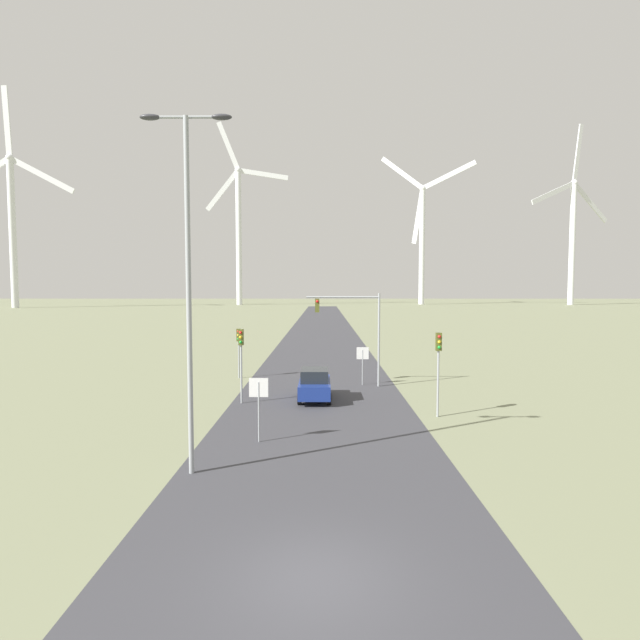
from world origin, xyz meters
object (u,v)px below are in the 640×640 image
(streetlamp, at_px, (188,259))
(traffic_light_mast_overhead, at_px, (354,320))
(traffic_light_post_near_left, at_px, (241,349))
(stop_sign_near, at_px, (259,397))
(stop_sign_far, at_px, (363,359))
(wind_turbine_far_left, at_px, (12,215))
(wind_turbine_center, at_px, (422,232))
(traffic_light_post_near_right, at_px, (438,356))
(wind_turbine_right, at_px, (573,229))
(car_approaching, at_px, (315,384))
(wind_turbine_left, at_px, (239,224))
(traffic_light_post_mid_left, at_px, (239,342))

(streetlamp, bearing_deg, traffic_light_mast_overhead, 66.89)
(streetlamp, distance_m, traffic_light_post_near_left, 11.54)
(traffic_light_mast_overhead, bearing_deg, stop_sign_near, -111.50)
(stop_sign_far, relative_size, wind_turbine_far_left, 0.04)
(streetlamp, bearing_deg, wind_turbine_center, 76.49)
(traffic_light_post_near_right, relative_size, wind_turbine_right, 0.06)
(traffic_light_post_near_right, bearing_deg, wind_turbine_right, 61.93)
(car_approaching, distance_m, wind_turbine_left, 171.41)
(stop_sign_far, distance_m, traffic_light_mast_overhead, 2.74)
(traffic_light_post_near_right, distance_m, wind_turbine_center, 181.45)
(traffic_light_post_near_right, xyz_separation_m, wind_turbine_right, (90.39, 169.47, 26.15))
(wind_turbine_right, bearing_deg, traffic_light_mast_overhead, -120.22)
(streetlamp, distance_m, wind_turbine_far_left, 178.67)
(traffic_light_post_near_left, relative_size, wind_turbine_center, 0.07)
(traffic_light_mast_overhead, height_order, car_approaching, traffic_light_mast_overhead)
(wind_turbine_far_left, height_order, wind_turbine_left, wind_turbine_far_left)
(streetlamp, bearing_deg, car_approaching, 70.30)
(traffic_light_post_near_left, xyz_separation_m, wind_turbine_center, (44.23, 173.48, 25.79))
(wind_turbine_left, bearing_deg, wind_turbine_center, 5.53)
(car_approaching, bearing_deg, streetlamp, -109.70)
(stop_sign_near, relative_size, wind_turbine_left, 0.04)
(wind_turbine_right, bearing_deg, stop_sign_near, -119.66)
(streetlamp, distance_m, traffic_light_post_near_right, 13.70)
(car_approaching, bearing_deg, stop_sign_far, 54.93)
(traffic_light_mast_overhead, bearing_deg, wind_turbine_left, 102.11)
(traffic_light_post_near_left, relative_size, traffic_light_post_mid_left, 1.17)
(car_approaching, distance_m, wind_turbine_center, 179.38)
(traffic_light_mast_overhead, relative_size, wind_turbine_left, 0.09)
(stop_sign_near, distance_m, traffic_light_post_near_left, 7.44)
(streetlamp, xyz_separation_m, traffic_light_post_near_left, (0.02, 10.66, -4.42))
(stop_sign_far, bearing_deg, car_approaching, -125.07)
(traffic_light_mast_overhead, distance_m, wind_turbine_left, 167.44)
(stop_sign_near, height_order, car_approaching, stop_sign_near)
(stop_sign_near, height_order, wind_turbine_right, wind_turbine_right)
(streetlamp, distance_m, traffic_light_mast_overhead, 17.20)
(stop_sign_near, xyz_separation_m, traffic_light_mast_overhead, (4.72, 11.99, 2.50))
(streetlamp, xyz_separation_m, wind_turbine_center, (44.24, 184.14, 21.37))
(stop_sign_near, bearing_deg, traffic_light_post_near_right, 26.16)
(traffic_light_post_near_right, relative_size, traffic_light_post_mid_left, 1.19)
(wind_turbine_center, xyz_separation_m, wind_turbine_right, (56.56, -6.93, 0.40))
(stop_sign_near, relative_size, traffic_light_mast_overhead, 0.44)
(wind_turbine_far_left, bearing_deg, streetlamp, -56.54)
(stop_sign_near, height_order, wind_turbine_far_left, wind_turbine_far_left)
(streetlamp, height_order, traffic_light_post_mid_left, streetlamp)
(traffic_light_post_mid_left, bearing_deg, traffic_light_post_near_right, -42.33)
(traffic_light_post_near_left, height_order, car_approaching, traffic_light_post_near_left)
(stop_sign_far, height_order, wind_turbine_right, wind_turbine_right)
(stop_sign_far, bearing_deg, streetlamp, -114.41)
(stop_sign_near, bearing_deg, wind_turbine_left, 99.78)
(traffic_light_post_near_left, height_order, wind_turbine_center, wind_turbine_center)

